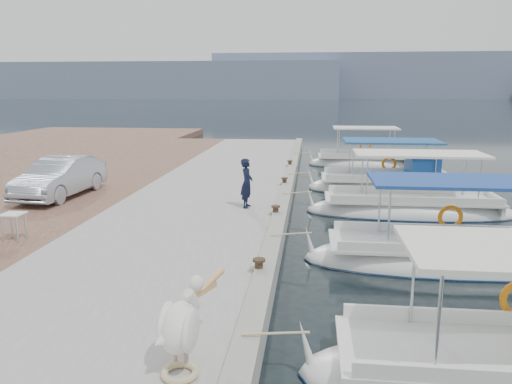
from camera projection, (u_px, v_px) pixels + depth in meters
ground at (284, 246)px, 14.34m from camera, size 400.00×400.00×0.00m
concrete_quay at (214, 198)px, 19.47m from camera, size 6.00×40.00×0.50m
quay_curb at (286, 191)px, 19.11m from camera, size 0.44×40.00×0.12m
cobblestone_strip at (92, 195)px, 20.02m from camera, size 4.00×40.00×0.50m
distant_hills at (383, 80)px, 205.52m from camera, size 330.00×60.00×18.00m
fishing_caique_b at (447, 260)px, 12.77m from camera, size 7.32×2.30×2.83m
fishing_caique_c at (410, 211)px, 17.89m from camera, size 7.44×2.22×2.83m
fishing_caique_d at (388, 186)px, 22.05m from camera, size 6.85×2.63×2.83m
fishing_caique_e at (361, 163)px, 29.05m from camera, size 6.11×2.41×2.83m
mooring_bollards at (276, 210)px, 15.69m from camera, size 0.28×20.28×0.33m
pelican at (181, 324)px, 7.14m from camera, size 0.91×1.58×1.24m
fisherman at (247, 183)px, 16.67m from camera, size 0.43×0.63×1.66m
parked_car at (60, 177)px, 18.38m from camera, size 1.80×4.49×1.45m
folding_table at (14, 221)px, 13.11m from camera, size 0.55×0.55×0.73m
rope_coil at (180, 373)px, 6.98m from camera, size 0.54×0.54×0.10m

